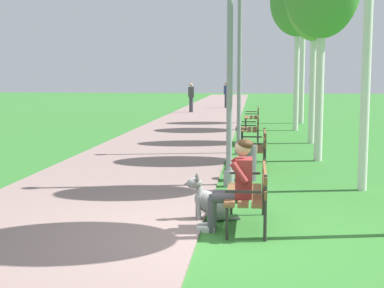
% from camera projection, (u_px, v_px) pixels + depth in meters
% --- Properties ---
extents(ground_plane, '(120.00, 120.00, 0.00)m').
position_uv_depth(ground_plane, '(211.00, 239.00, 7.31)').
color(ground_plane, '#33752D').
extents(paved_path, '(3.87, 60.00, 0.04)m').
position_uv_depth(paved_path, '(206.00, 113.00, 31.22)').
color(paved_path, gray).
rests_on(paved_path, ground).
extents(park_bench_near, '(0.55, 1.50, 0.85)m').
position_uv_depth(park_bench_near, '(251.00, 190.00, 7.85)').
color(park_bench_near, brown).
rests_on(park_bench_near, ground).
extents(park_bench_mid, '(0.55, 1.50, 0.85)m').
position_uv_depth(park_bench_mid, '(257.00, 145.00, 12.88)').
color(park_bench_mid, brown).
rests_on(park_bench_mid, ground).
extents(park_bench_far, '(0.55, 1.50, 0.85)m').
position_uv_depth(park_bench_far, '(252.00, 127.00, 17.31)').
color(park_bench_far, brown).
rests_on(park_bench_far, ground).
extents(park_bench_furthest, '(0.55, 1.50, 0.85)m').
position_uv_depth(park_bench_furthest, '(253.00, 116.00, 22.31)').
color(park_bench_furthest, brown).
rests_on(park_bench_furthest, ground).
extents(person_seated_on_near_bench, '(0.74, 0.49, 1.25)m').
position_uv_depth(person_seated_on_near_bench, '(236.00, 181.00, 7.61)').
color(person_seated_on_near_bench, '#4C4C51').
rests_on(person_seated_on_near_bench, ground).
extents(dog_grey, '(0.82, 0.39, 0.71)m').
position_uv_depth(dog_grey, '(210.00, 203.00, 8.18)').
color(dog_grey, gray).
rests_on(dog_grey, ground).
extents(lamp_post_near, '(0.24, 0.24, 4.65)m').
position_uv_depth(lamp_post_near, '(230.00, 58.00, 10.47)').
color(lamp_post_near, gray).
rests_on(lamp_post_near, ground).
extents(lamp_post_mid, '(0.24, 0.24, 4.61)m').
position_uv_depth(lamp_post_mid, '(239.00, 64.00, 14.87)').
color(lamp_post_mid, gray).
rests_on(lamp_post_mid, ground).
extents(birch_tree_fifth, '(2.07, 2.09, 6.10)m').
position_uv_depth(birch_tree_fifth, '(298.00, 2.00, 21.15)').
color(birch_tree_fifth, silver).
rests_on(birch_tree_fifth, ground).
extents(litter_bin, '(0.36, 0.36, 0.70)m').
position_uv_depth(litter_bin, '(247.00, 163.00, 11.38)').
color(litter_bin, '#515156').
rests_on(litter_bin, ground).
extents(pedestrian_distant, '(0.32, 0.22, 1.65)m').
position_uv_depth(pedestrian_distant, '(191.00, 98.00, 31.81)').
color(pedestrian_distant, '#383842').
rests_on(pedestrian_distant, ground).
extents(pedestrian_further_distant, '(0.32, 0.22, 1.65)m').
position_uv_depth(pedestrian_further_distant, '(226.00, 95.00, 36.04)').
color(pedestrian_further_distant, '#383842').
rests_on(pedestrian_further_distant, ground).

